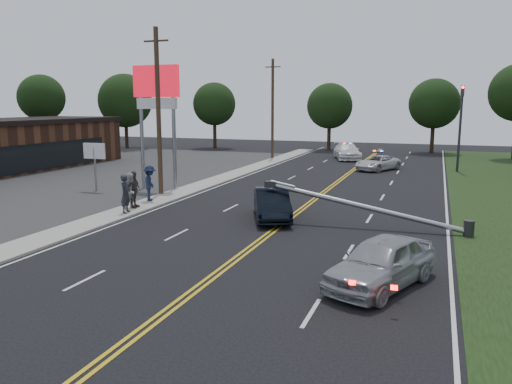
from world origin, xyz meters
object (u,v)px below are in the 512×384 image
at_px(small_sign, 95,155).
at_px(utility_pole_mid, 158,112).
at_px(traffic_signal, 460,121).
at_px(bystander_b, 132,191).
at_px(pylon_sign, 157,97).
at_px(utility_pole_far, 273,109).
at_px(emergency_a, 377,163).
at_px(bystander_d, 134,189).
at_px(emergency_b, 347,151).
at_px(bystander_c, 150,183).
at_px(fallen_streetlight, 375,209).
at_px(bystander_a, 126,194).
at_px(crashed_sedan, 272,204).
at_px(waiting_sedan, 381,262).

height_order(small_sign, utility_pole_mid, utility_pole_mid).
relative_size(traffic_signal, bystander_b, 3.74).
distance_m(utility_pole_mid, bystander_b, 5.99).
height_order(pylon_sign, utility_pole_far, utility_pole_far).
relative_size(emergency_a, bystander_b, 2.41).
bearing_deg(bystander_d, emergency_b, -16.85).
bearing_deg(pylon_sign, bystander_d, -70.88).
bearing_deg(bystander_c, small_sign, 44.86).
xyz_separation_m(traffic_signal, fallen_streetlight, (-4.11, -22.00, -3.29)).
bearing_deg(bystander_b, pylon_sign, 37.47).
xyz_separation_m(bystander_a, bystander_d, (-0.34, 1.21, 0.01)).
distance_m(crashed_sedan, bystander_a, 7.43).
relative_size(small_sign, emergency_b, 0.55).
xyz_separation_m(crashed_sedan, bystander_a, (-7.24, -1.62, 0.35)).
height_order(emergency_a, bystander_d, bystander_d).
relative_size(fallen_streetlight, emergency_b, 1.66).
relative_size(bystander_b, bystander_d, 0.96).
relative_size(traffic_signal, bystander_c, 3.51).
distance_m(bystander_a, bystander_b, 1.08).
distance_m(utility_pole_far, bystander_a, 27.70).
relative_size(small_sign, emergency_a, 0.68).
height_order(traffic_signal, bystander_c, traffic_signal).
relative_size(pylon_sign, emergency_a, 1.76).
bearing_deg(emergency_a, bystander_d, -89.28).
height_order(pylon_sign, waiting_sedan, pylon_sign).
height_order(emergency_b, bystander_c, bystander_c).
bearing_deg(traffic_signal, waiting_sedan, -95.98).
relative_size(crashed_sedan, bystander_c, 2.25).
xyz_separation_m(small_sign, bystander_c, (5.42, -2.20, -1.21)).
relative_size(utility_pole_mid, crashed_sedan, 2.21).
distance_m(emergency_b, bystander_b, 29.43).
height_order(utility_pole_mid, utility_pole_far, same).
bearing_deg(bystander_c, crashed_sedan, -124.43).
bearing_deg(bystander_a, bystander_b, 13.52).
xyz_separation_m(utility_pole_far, waiting_sedan, (14.43, -33.31, -4.30)).
xyz_separation_m(utility_pole_mid, emergency_b, (7.23, 24.37, -4.27)).
height_order(emergency_a, emergency_b, emergency_b).
xyz_separation_m(emergency_a, bystander_d, (-10.29, -20.95, 0.47)).
relative_size(emergency_b, bystander_a, 2.89).
xyz_separation_m(traffic_signal, utility_pole_mid, (-17.50, -18.00, 0.88)).
height_order(waiting_sedan, bystander_a, bystander_a).
distance_m(traffic_signal, bystander_a, 28.68).
xyz_separation_m(waiting_sedan, bystander_d, (-13.59, 7.13, 0.32)).
bearing_deg(bystander_c, fallen_streetlight, -121.10).
relative_size(pylon_sign, bystander_a, 4.11).
bearing_deg(utility_pole_mid, bystander_a, -77.67).
bearing_deg(small_sign, traffic_signal, 38.90).
distance_m(emergency_b, bystander_a, 30.36).
distance_m(bystander_b, bystander_c, 2.17).
xyz_separation_m(fallen_streetlight, bystander_c, (-12.77, 1.80, 0.21)).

